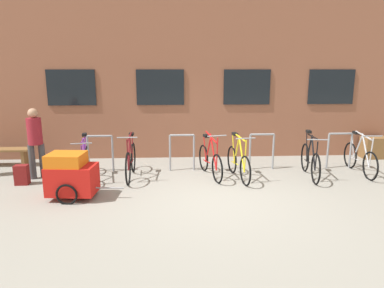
{
  "coord_description": "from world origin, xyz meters",
  "views": [
    {
      "loc": [
        -0.85,
        -6.39,
        2.48
      ],
      "look_at": [
        -0.41,
        1.6,
        0.74
      ],
      "focal_mm": 32.19,
      "sensor_mm": 36.0,
      "label": 1
    }
  ],
  "objects_px": {
    "bicycle_purple": "(85,163)",
    "planter_box": "(375,148)",
    "wooden_bench": "(3,153)",
    "bicycle_silver": "(360,158)",
    "bicycle_black": "(310,161)",
    "bicycle_red": "(210,161)",
    "person_by_bench": "(35,139)",
    "bicycle_yellow": "(238,162)",
    "bicycle_maroon": "(131,161)",
    "bike_trailer": "(71,175)",
    "backpack": "(22,175)"
  },
  "relations": [
    {
      "from": "bicycle_purple",
      "to": "planter_box",
      "type": "relative_size",
      "value": 2.42
    },
    {
      "from": "wooden_bench",
      "to": "bicycle_silver",
      "type": "bearing_deg",
      "value": -7.24
    },
    {
      "from": "bicycle_black",
      "to": "bicycle_silver",
      "type": "xyz_separation_m",
      "value": [
        1.31,
        0.21,
        -0.01
      ]
    },
    {
      "from": "bicycle_red",
      "to": "person_by_bench",
      "type": "height_order",
      "value": "person_by_bench"
    },
    {
      "from": "bicycle_purple",
      "to": "bicycle_yellow",
      "type": "bearing_deg",
      "value": -1.52
    },
    {
      "from": "bicycle_purple",
      "to": "bicycle_maroon",
      "type": "height_order",
      "value": "bicycle_maroon"
    },
    {
      "from": "bicycle_black",
      "to": "bike_trailer",
      "type": "height_order",
      "value": "bicycle_black"
    },
    {
      "from": "person_by_bench",
      "to": "bike_trailer",
      "type": "bearing_deg",
      "value": -49.41
    },
    {
      "from": "bicycle_yellow",
      "to": "bicycle_black",
      "type": "bearing_deg",
      "value": 0.85
    },
    {
      "from": "bicycle_maroon",
      "to": "planter_box",
      "type": "height_order",
      "value": "bicycle_maroon"
    },
    {
      "from": "bicycle_black",
      "to": "bicycle_silver",
      "type": "bearing_deg",
      "value": 9.02
    },
    {
      "from": "bicycle_maroon",
      "to": "person_by_bench",
      "type": "height_order",
      "value": "person_by_bench"
    },
    {
      "from": "bike_trailer",
      "to": "person_by_bench",
      "type": "distance_m",
      "value": 1.84
    },
    {
      "from": "wooden_bench",
      "to": "person_by_bench",
      "type": "distance_m",
      "value": 1.82
    },
    {
      "from": "bicycle_purple",
      "to": "bicycle_silver",
      "type": "relative_size",
      "value": 1.01
    },
    {
      "from": "planter_box",
      "to": "backpack",
      "type": "bearing_deg",
      "value": -168.49
    },
    {
      "from": "bicycle_yellow",
      "to": "person_by_bench",
      "type": "relative_size",
      "value": 1.0
    },
    {
      "from": "bicycle_red",
      "to": "bicycle_silver",
      "type": "relative_size",
      "value": 0.96
    },
    {
      "from": "planter_box",
      "to": "bicycle_red",
      "type": "bearing_deg",
      "value": -163.47
    },
    {
      "from": "bicycle_black",
      "to": "bicycle_red",
      "type": "distance_m",
      "value": 2.34
    },
    {
      "from": "bicycle_yellow",
      "to": "bicycle_maroon",
      "type": "height_order",
      "value": "bicycle_maroon"
    },
    {
      "from": "bicycle_silver",
      "to": "wooden_bench",
      "type": "height_order",
      "value": "bicycle_silver"
    },
    {
      "from": "bicycle_red",
      "to": "bike_trailer",
      "type": "bearing_deg",
      "value": -155.71
    },
    {
      "from": "bicycle_maroon",
      "to": "wooden_bench",
      "type": "xyz_separation_m",
      "value": [
        -3.46,
        1.16,
        -0.07
      ]
    },
    {
      "from": "bicycle_maroon",
      "to": "bike_trailer",
      "type": "relative_size",
      "value": 1.18
    },
    {
      "from": "bicycle_black",
      "to": "bicycle_maroon",
      "type": "relative_size",
      "value": 0.98
    },
    {
      "from": "bicycle_purple",
      "to": "backpack",
      "type": "relative_size",
      "value": 3.85
    },
    {
      "from": "bicycle_purple",
      "to": "backpack",
      "type": "height_order",
      "value": "bicycle_purple"
    },
    {
      "from": "bicycle_black",
      "to": "bicycle_purple",
      "type": "height_order",
      "value": "bicycle_black"
    },
    {
      "from": "bicycle_maroon",
      "to": "bicycle_purple",
      "type": "bearing_deg",
      "value": -173.54
    },
    {
      "from": "bicycle_red",
      "to": "backpack",
      "type": "xyz_separation_m",
      "value": [
        -4.18,
        -0.4,
        -0.15
      ]
    },
    {
      "from": "bicycle_black",
      "to": "bike_trailer",
      "type": "distance_m",
      "value": 5.3
    },
    {
      "from": "bike_trailer",
      "to": "backpack",
      "type": "bearing_deg",
      "value": 146.37
    },
    {
      "from": "bike_trailer",
      "to": "planter_box",
      "type": "bearing_deg",
      "value": 19.49
    },
    {
      "from": "bike_trailer",
      "to": "wooden_bench",
      "type": "distance_m",
      "value": 3.48
    },
    {
      "from": "backpack",
      "to": "wooden_bench",
      "type": "bearing_deg",
      "value": 123.55
    },
    {
      "from": "wooden_bench",
      "to": "bicycle_purple",
      "type": "bearing_deg",
      "value": -27.68
    },
    {
      "from": "bicycle_silver",
      "to": "bike_trailer",
      "type": "relative_size",
      "value": 1.14
    },
    {
      "from": "backpack",
      "to": "bicycle_yellow",
      "type": "bearing_deg",
      "value": -0.14
    },
    {
      "from": "bicycle_yellow",
      "to": "person_by_bench",
      "type": "xyz_separation_m",
      "value": [
        -4.64,
        0.27,
        0.56
      ]
    },
    {
      "from": "bike_trailer",
      "to": "wooden_bench",
      "type": "relative_size",
      "value": 1.03
    },
    {
      "from": "bicycle_red",
      "to": "planter_box",
      "type": "relative_size",
      "value": 2.31
    },
    {
      "from": "person_by_bench",
      "to": "backpack",
      "type": "bearing_deg",
      "value": -111.18
    },
    {
      "from": "planter_box",
      "to": "bicycle_black",
      "type": "bearing_deg",
      "value": -147.26
    },
    {
      "from": "wooden_bench",
      "to": "backpack",
      "type": "xyz_separation_m",
      "value": [
        1.14,
        -1.57,
        -0.11
      ]
    },
    {
      "from": "bicycle_maroon",
      "to": "bike_trailer",
      "type": "bearing_deg",
      "value": -127.57
    },
    {
      "from": "bicycle_black",
      "to": "wooden_bench",
      "type": "distance_m",
      "value": 7.77
    },
    {
      "from": "bicycle_black",
      "to": "bicycle_yellow",
      "type": "xyz_separation_m",
      "value": [
        -1.7,
        -0.03,
        -0.01
      ]
    },
    {
      "from": "bicycle_black",
      "to": "bicycle_silver",
      "type": "distance_m",
      "value": 1.33
    },
    {
      "from": "bicycle_red",
      "to": "person_by_bench",
      "type": "xyz_separation_m",
      "value": [
        -4.0,
        0.06,
        0.56
      ]
    }
  ]
}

